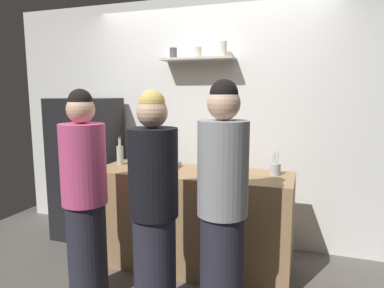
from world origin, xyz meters
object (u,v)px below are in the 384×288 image
object	(u,v)px
person_pink_top	(85,199)
refrigerator	(87,168)
wine_bottle_pale_glass	(120,154)
person_blonde	(154,210)
utensil_holder	(275,169)
water_bottle_plastic	(224,159)
baking_pan	(160,165)
person_grey_hoodie	(222,208)
wine_bottle_green_glass	(134,150)

from	to	relation	value
person_pink_top	refrigerator	bearing A→B (deg)	-140.95
wine_bottle_pale_glass	person_blonde	size ratio (longest dim) A/B	0.17
utensil_holder	water_bottle_plastic	xyz separation A→B (m)	(-0.46, 0.01, 0.05)
baking_pan	wine_bottle_pale_glass	distance (m)	0.44
utensil_holder	person_blonde	world-z (taller)	person_blonde
wine_bottle_pale_glass	person_grey_hoodie	bearing A→B (deg)	-31.31
water_bottle_plastic	person_grey_hoodie	xyz separation A→B (m)	(0.19, -0.81, -0.17)
baking_pan	water_bottle_plastic	bearing A→B (deg)	5.37
wine_bottle_green_glass	water_bottle_plastic	size ratio (longest dim) A/B	1.30
utensil_holder	wine_bottle_pale_glass	bearing A→B (deg)	-177.77
baking_pan	person_blonde	size ratio (longest dim) A/B	0.21
wine_bottle_pale_glass	person_blonde	bearing A→B (deg)	-47.84
wine_bottle_green_glass	person_grey_hoodie	distance (m)	1.52
wine_bottle_green_glass	person_grey_hoodie	size ratio (longest dim) A/B	0.18
water_bottle_plastic	person_pink_top	bearing A→B (deg)	-136.27
baking_pan	wine_bottle_pale_glass	world-z (taller)	wine_bottle_pale_glass
utensil_holder	person_grey_hoodie	xyz separation A→B (m)	(-0.27, -0.80, -0.12)
baking_pan	utensil_holder	xyz separation A→B (m)	(1.06, 0.05, 0.03)
refrigerator	person_grey_hoodie	distance (m)	2.06
wine_bottle_pale_glass	person_pink_top	xyz separation A→B (m)	(0.15, -0.78, -0.20)
wine_bottle_pale_glass	wine_bottle_green_glass	bearing A→B (deg)	77.15
wine_bottle_pale_glass	baking_pan	bearing A→B (deg)	0.95
baking_pan	water_bottle_plastic	world-z (taller)	water_bottle_plastic
wine_bottle_green_glass	person_grey_hoodie	xyz separation A→B (m)	(1.17, -0.95, -0.18)
baking_pan	person_grey_hoodie	size ratio (longest dim) A/B	0.20
utensil_holder	wine_bottle_green_glass	size ratio (longest dim) A/B	0.70
person_pink_top	baking_pan	bearing A→B (deg)	164.46
wine_bottle_pale_glass	water_bottle_plastic	distance (m)	1.03
wine_bottle_pale_glass	person_blonde	distance (m)	1.15
water_bottle_plastic	person_blonde	world-z (taller)	person_blonde
person_blonde	baking_pan	bearing A→B (deg)	-151.93
refrigerator	water_bottle_plastic	bearing A→B (deg)	-6.78
refrigerator	wine_bottle_pale_glass	size ratio (longest dim) A/B	5.53
utensil_holder	wine_bottle_green_glass	bearing A→B (deg)	174.26
person_pink_top	person_grey_hoodie	bearing A→B (deg)	95.84
refrigerator	person_pink_top	world-z (taller)	person_pink_top
person_pink_top	wine_bottle_green_glass	bearing A→B (deg)	-169.99
person_blonde	refrigerator	bearing A→B (deg)	-122.58
refrigerator	wine_bottle_green_glass	xyz separation A→B (m)	(0.62, -0.05, 0.24)
baking_pan	utensil_holder	size ratio (longest dim) A/B	1.58
baking_pan	person_blonde	world-z (taller)	person_blonde
wine_bottle_pale_glass	person_grey_hoodie	distance (m)	1.44
person_grey_hoodie	baking_pan	bearing A→B (deg)	120.01
baking_pan	person_grey_hoodie	world-z (taller)	person_grey_hoodie
person_grey_hoodie	person_pink_top	world-z (taller)	person_grey_hoodie
refrigerator	person_blonde	size ratio (longest dim) A/B	0.95
utensil_holder	wine_bottle_pale_glass	distance (m)	1.49
baking_pan	water_bottle_plastic	size ratio (longest dim) A/B	1.45
refrigerator	utensil_holder	size ratio (longest dim) A/B	7.23
wine_bottle_green_glass	person_pink_top	distance (m)	1.01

